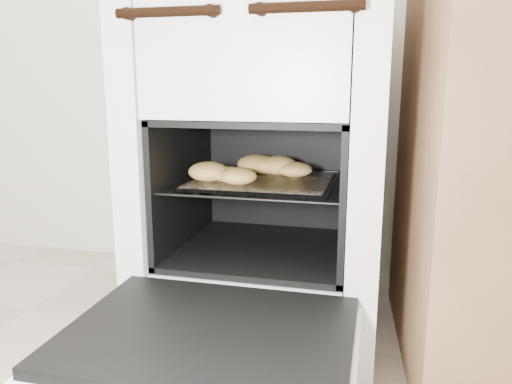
# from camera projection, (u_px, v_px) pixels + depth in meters

# --- Properties ---
(stove) EXTENTS (0.60, 0.67, 0.92)m
(stove) POSITION_uv_depth(u_px,v_px,m) (269.00, 163.00, 1.35)
(stove) COLOR silver
(stove) RESTS_ON ground
(oven_door) EXTENTS (0.54, 0.42, 0.04)m
(oven_door) POSITION_uv_depth(u_px,v_px,m) (210.00, 338.00, 0.92)
(oven_door) COLOR black
(oven_door) RESTS_ON stove
(oven_rack) EXTENTS (0.44, 0.42, 0.01)m
(oven_rack) POSITION_uv_depth(u_px,v_px,m) (263.00, 182.00, 1.30)
(oven_rack) COLOR black
(oven_rack) RESTS_ON stove
(foil_sheet) EXTENTS (0.34, 0.30, 0.01)m
(foil_sheet) POSITION_uv_depth(u_px,v_px,m) (262.00, 181.00, 1.28)
(foil_sheet) COLOR white
(foil_sheet) RESTS_ON oven_rack
(baked_rolls) EXTENTS (0.32, 0.30, 0.05)m
(baked_rolls) POSITION_uv_depth(u_px,v_px,m) (254.00, 168.00, 1.31)
(baked_rolls) COLOR tan
(baked_rolls) RESTS_ON foil_sheet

